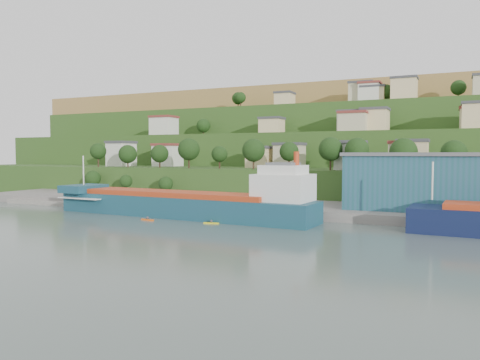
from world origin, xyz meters
The scene contains 10 objects.
ground centered at (0.00, 0.00, 0.00)m, with size 500.00×500.00×0.00m, color #4C5C54.
quay centered at (20.00, 28.00, 0.00)m, with size 220.00×26.00×4.00m, color slate.
pebble_beach centered at (-55.00, 22.00, 0.00)m, with size 40.00×18.00×2.40m, color slate.
hillside centered at (0.01, 168.73, 0.07)m, with size 360.00×210.71×96.00m.
cargo_ship_near centered at (-10.39, 9.17, 2.69)m, with size 66.05×14.47×16.83m.
warehouse centered at (37.17, 30.48, 8.43)m, with size 31.11×19.18×12.80m.
caravan centered at (-51.84, 22.02, 2.51)m, with size 5.63×2.35×2.63m, color silver.
dinghy centered at (-41.53, 19.59, 1.65)m, with size 4.53×1.70×0.91m, color silver.
kayak_orange centered at (-15.69, 0.86, 0.25)m, with size 3.50×1.21×0.86m.
kayak_yellow centered at (-0.71, 2.43, 0.24)m, with size 3.30×1.23×0.81m.
Camera 1 is at (45.29, -82.55, 14.45)m, focal length 35.00 mm.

